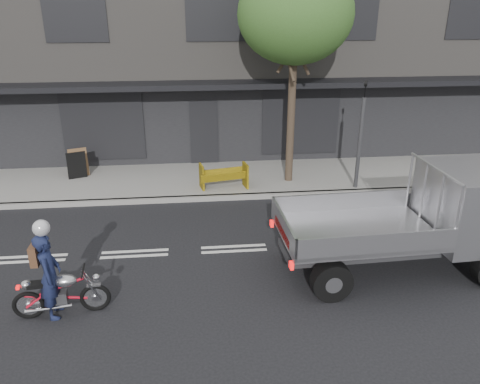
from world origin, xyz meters
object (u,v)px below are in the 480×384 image
object	(u,v)px
flatbed_ute	(452,210)
street_tree	(295,15)
rider	(50,276)
motorcycle	(61,293)
sandwich_board	(77,165)
traffic_light_pole	(360,142)
construction_barrier	(224,178)

from	to	relation	value
flatbed_ute	street_tree	bearing A→B (deg)	112.62
rider	flatbed_ute	bearing A→B (deg)	-88.98
motorcycle	sandwich_board	size ratio (longest dim) A/B	1.91
flatbed_ute	motorcycle	bearing A→B (deg)	-175.39
street_tree	rider	bearing A→B (deg)	-132.44
street_tree	traffic_light_pole	world-z (taller)	street_tree
motorcycle	sandwich_board	bearing A→B (deg)	93.90
motorcycle	flatbed_ute	size ratio (longest dim) A/B	0.34
motorcycle	rider	size ratio (longest dim) A/B	1.05
motorcycle	sandwich_board	xyz separation A→B (m)	(-1.24, 7.22, 0.15)
traffic_light_pole	construction_barrier	world-z (taller)	traffic_light_pole
rider	traffic_light_pole	bearing A→B (deg)	-60.53
construction_barrier	sandwich_board	bearing A→B (deg)	162.54
street_tree	rider	size ratio (longest dim) A/B	3.90
flatbed_ute	construction_barrier	bearing A→B (deg)	132.60
street_tree	construction_barrier	bearing A→B (deg)	-162.23
rider	sandwich_board	xyz separation A→B (m)	(-1.09, 7.22, -0.24)
street_tree	motorcycle	distance (m)	9.85
traffic_light_pole	rider	size ratio (longest dim) A/B	2.02
construction_barrier	sandwich_board	xyz separation A→B (m)	(-4.77, 1.50, 0.06)
motorcycle	sandwich_board	world-z (taller)	sandwich_board
traffic_light_pole	construction_barrier	bearing A→B (deg)	177.95
flatbed_ute	traffic_light_pole	bearing A→B (deg)	94.16
traffic_light_pole	flatbed_ute	bearing A→B (deg)	-83.48
motorcycle	sandwich_board	distance (m)	7.33
traffic_light_pole	motorcycle	size ratio (longest dim) A/B	1.92
traffic_light_pole	construction_barrier	size ratio (longest dim) A/B	2.36
flatbed_ute	sandwich_board	distance (m)	11.36
traffic_light_pole	flatbed_ute	distance (m)	4.60
street_tree	flatbed_ute	distance (m)	7.13
motorcycle	rider	xyz separation A→B (m)	(-0.15, -0.00, 0.38)
flatbed_ute	sandwich_board	world-z (taller)	flatbed_ute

